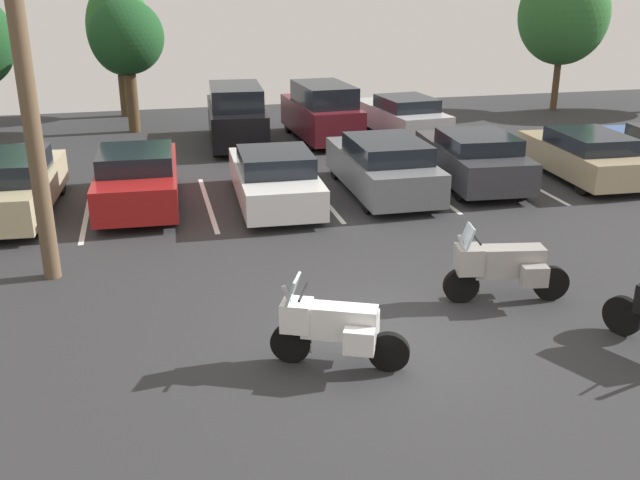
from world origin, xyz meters
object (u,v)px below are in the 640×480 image
at_px(car_far_maroon, 322,112).
at_px(car_far_black, 236,116).
at_px(car_red, 138,178).
at_px(car_champagne, 12,185).
at_px(car_grey, 383,166).
at_px(car_tan, 583,155).
at_px(car_white, 274,178).
at_px(motorcycle_touring, 334,327).
at_px(motorcycle_second, 502,266).
at_px(utility_pole, 25,75).
at_px(car_far_silver, 401,116).
at_px(car_charcoal, 473,158).

bearing_deg(car_far_maroon, car_far_black, 178.33).
bearing_deg(car_red, car_champagne, -178.11).
relative_size(car_grey, car_tan, 1.04).
relative_size(car_white, car_grey, 1.01).
distance_m(motorcycle_touring, car_grey, 9.09).
height_order(motorcycle_touring, car_far_black, car_far_black).
height_order(motorcycle_second, utility_pole, utility_pole).
height_order(car_red, car_grey, car_grey).
height_order(car_far_silver, utility_pole, utility_pole).
distance_m(car_red, car_tan, 12.28).
bearing_deg(car_champagne, car_red, 1.89).
xyz_separation_m(motorcycle_second, car_red, (-6.22, 7.32, 0.05)).
bearing_deg(car_tan, motorcycle_second, -131.17).
relative_size(car_white, car_far_maroon, 1.04).
height_order(car_white, car_far_maroon, car_far_maroon).
distance_m(motorcycle_second, car_grey, 6.90).
height_order(car_white, car_far_silver, car_far_silver).
bearing_deg(motorcycle_second, car_white, 113.29).
relative_size(motorcycle_second, car_white, 0.47).
bearing_deg(motorcycle_touring, car_far_silver, 66.77).
distance_m(car_champagne, utility_pole, 5.34).
bearing_deg(motorcycle_touring, utility_pole, 134.45).
bearing_deg(utility_pole, car_far_black, 64.88).
bearing_deg(car_far_maroon, motorcycle_touring, -103.15).
bearing_deg(car_far_silver, car_far_black, 179.47).
bearing_deg(car_white, car_far_silver, 49.71).
bearing_deg(car_white, car_far_maroon, 67.04).
height_order(motorcycle_second, car_far_black, car_far_black).
bearing_deg(car_far_silver, car_grey, -113.61).
distance_m(car_champagne, car_far_maroon, 11.20).
bearing_deg(car_grey, utility_pole, -154.24).
xyz_separation_m(car_white, car_grey, (2.95, 0.22, 0.07)).
height_order(car_far_maroon, car_far_silver, car_far_maroon).
bearing_deg(motorcycle_second, car_far_silver, 77.50).
bearing_deg(car_grey, car_far_silver, 66.39).
bearing_deg(car_champagne, car_white, -4.93).
bearing_deg(utility_pole, car_far_silver, 44.10).
bearing_deg(motorcycle_touring, car_white, 85.87).
height_order(car_charcoal, car_far_black, car_far_black).
relative_size(car_champagne, utility_pole, 0.65).
bearing_deg(car_charcoal, motorcycle_touring, -125.84).
bearing_deg(utility_pole, car_far_maroon, 52.98).
bearing_deg(car_charcoal, motorcycle_second, -111.19).
bearing_deg(motorcycle_second, car_grey, 89.36).
bearing_deg(car_far_silver, car_champagne, -152.19).
bearing_deg(car_grey, car_far_maroon, 90.17).
distance_m(car_white, car_far_silver, 9.12).
height_order(car_white, car_grey, car_grey).
distance_m(car_tan, utility_pole, 14.83).
xyz_separation_m(motorcycle_touring, motorcycle_second, (3.46, 1.47, 0.04)).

